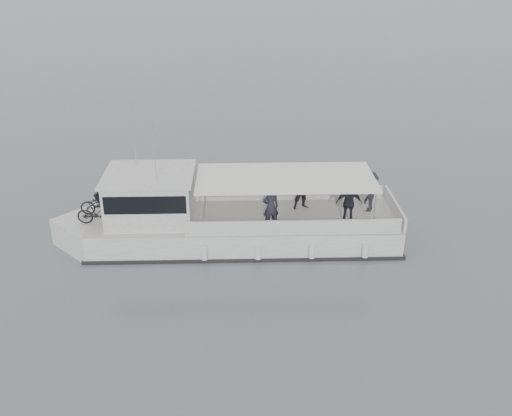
# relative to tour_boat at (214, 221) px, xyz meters

# --- Properties ---
(ground) EXTENTS (1400.00, 1400.00, 0.00)m
(ground) POSITION_rel_tour_boat_xyz_m (-2.86, -0.90, -0.99)
(ground) COLOR #556064
(ground) RESTS_ON ground
(tour_boat) EXTENTS (14.54, 5.52, 6.05)m
(tour_boat) POSITION_rel_tour_boat_xyz_m (0.00, 0.00, 0.00)
(tour_boat) COLOR white
(tour_boat) RESTS_ON ground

